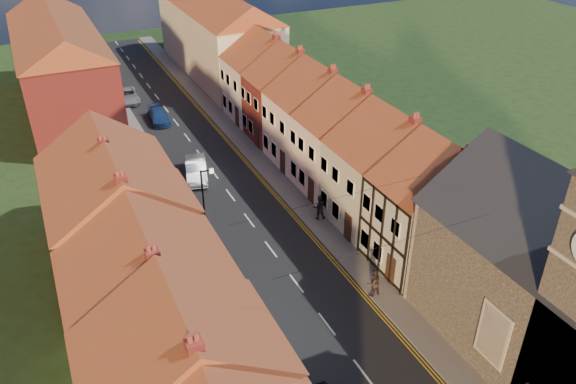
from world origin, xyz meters
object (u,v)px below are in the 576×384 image
(car_far, at_px, (159,116))
(lamppost, at_px, (205,205))
(car_distant, at_px, (127,96))
(pedestrian_right_b, at_px, (373,283))
(pedestrian_right, at_px, (319,207))
(church, at_px, (562,265))
(pedestrian_left, at_px, (250,303))
(car_mid, at_px, (196,169))

(car_far, bearing_deg, lamppost, -92.99)
(car_distant, xyz_separation_m, pedestrian_right_b, (6.90, -39.07, 0.39))
(car_distant, bearing_deg, pedestrian_right, -72.64)
(church, xyz_separation_m, pedestrian_left, (-13.06, 9.31, -5.00))
(pedestrian_right_b, bearing_deg, pedestrian_right, -98.96)
(lamppost, bearing_deg, car_mid, 77.26)
(car_mid, height_order, pedestrian_left, pedestrian_left)
(pedestrian_left, relative_size, pedestrian_right, 0.79)
(car_mid, relative_size, car_distant, 0.99)
(car_mid, bearing_deg, car_distant, 109.02)
(church, height_order, pedestrian_left, church)
(church, relative_size, pedestrian_left, 10.05)
(church, relative_size, car_far, 3.47)
(lamppost, relative_size, pedestrian_right_b, 3.18)
(car_far, bearing_deg, pedestrian_right, -72.07)
(church, distance_m, car_mid, 29.23)
(church, bearing_deg, lamppost, 128.30)
(pedestrian_right, bearing_deg, lamppost, 18.17)
(lamppost, height_order, car_mid, lamppost)
(car_mid, bearing_deg, pedestrian_left, -82.69)
(pedestrian_right_b, bearing_deg, church, 124.30)
(car_far, height_order, pedestrian_right, pedestrian_right)
(pedestrian_right, distance_m, pedestrian_right_b, 9.03)
(car_far, height_order, pedestrian_left, pedestrian_left)
(car_mid, xyz_separation_m, car_distant, (-1.64, 20.04, -0.12))
(lamppost, bearing_deg, car_far, 84.24)
(lamppost, relative_size, car_far, 1.37)
(pedestrian_right_b, bearing_deg, car_mid, -76.88)
(lamppost, bearing_deg, church, -51.70)
(pedestrian_right, bearing_deg, car_far, -56.01)
(lamppost, distance_m, car_mid, 10.57)
(car_far, bearing_deg, car_mid, -87.50)
(car_mid, distance_m, car_far, 12.98)
(church, distance_m, lamppost, 21.38)
(car_far, xyz_separation_m, pedestrian_right_b, (5.20, -32.00, 0.43))
(car_distant, height_order, pedestrian_left, pedestrian_left)
(church, height_order, pedestrian_right, church)
(church, relative_size, pedestrian_right_b, 8.06)
(lamppost, bearing_deg, pedestrian_right_b, -50.36)
(pedestrian_right, height_order, pedestrian_right_b, pedestrian_right)
(car_mid, distance_m, pedestrian_right, 11.87)
(car_mid, xyz_separation_m, pedestrian_right, (6.30, -10.05, 0.29))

